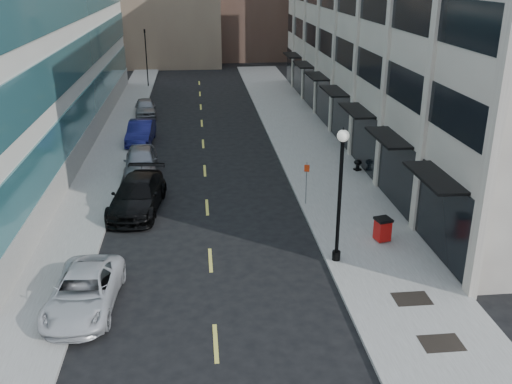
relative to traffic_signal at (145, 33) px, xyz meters
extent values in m
plane|color=black|center=(5.50, -48.00, -5.72)|extent=(160.00, 160.00, 0.00)
cube|color=gray|center=(13.00, -28.00, -5.64)|extent=(5.00, 80.00, 0.15)
cube|color=gray|center=(-1.00, -28.00, -5.64)|extent=(3.00, 80.00, 0.15)
cube|color=beige|center=(22.50, -21.00, 3.28)|extent=(14.00, 46.00, 18.00)
cube|color=black|center=(15.52, -21.00, -3.72)|extent=(0.18, 46.00, 3.60)
cube|color=black|center=(15.53, -21.00, 0.78)|extent=(0.12, 46.00, 1.80)
cube|color=beige|center=(15.50, -44.00, 3.28)|extent=(0.35, 0.60, 18.00)
cube|color=beige|center=(15.50, -38.00, 3.28)|extent=(0.35, 0.60, 18.00)
cube|color=beige|center=(15.50, -32.00, 3.28)|extent=(0.35, 0.60, 18.00)
cube|color=beige|center=(15.50, -26.00, 3.28)|extent=(0.35, 0.60, 18.00)
cube|color=beige|center=(15.50, -20.00, 3.28)|extent=(0.35, 0.60, 18.00)
cube|color=beige|center=(15.50, -14.00, 3.28)|extent=(0.35, 0.60, 18.00)
cube|color=beige|center=(15.50, -8.00, 3.28)|extent=(0.35, 0.60, 18.00)
cube|color=beige|center=(15.50, -2.00, 3.28)|extent=(0.35, 0.60, 18.00)
cube|color=black|center=(14.85, -41.00, -1.82)|extent=(1.30, 4.00, 0.12)
cube|color=black|center=(14.85, -35.00, -1.82)|extent=(1.30, 4.00, 0.12)
cube|color=black|center=(14.85, -29.00, -1.82)|extent=(1.30, 4.00, 0.12)
cube|color=black|center=(14.85, -23.00, -1.82)|extent=(1.30, 4.00, 0.12)
cube|color=black|center=(14.85, -17.00, -1.82)|extent=(1.30, 4.00, 0.12)
cube|color=black|center=(14.85, -11.00, -1.82)|extent=(1.30, 4.00, 0.12)
cube|color=black|center=(14.85, -5.00, -1.82)|extent=(1.30, 4.00, 0.12)
cube|color=gray|center=(-2.46, -21.00, -4.82)|extent=(0.20, 46.00, 1.80)
cube|color=#326F75|center=(-2.47, -21.00, -2.72)|extent=(0.14, 45.60, 2.40)
cube|color=#326F75|center=(-2.47, -21.00, 0.78)|extent=(0.14, 45.60, 2.40)
cube|color=#326F75|center=(-2.47, -21.00, 4.28)|extent=(0.14, 45.60, 2.40)
cube|color=black|center=(13.10, -47.00, -5.56)|extent=(1.40, 1.00, 0.01)
cube|color=black|center=(13.10, -44.20, -5.56)|extent=(1.40, 1.00, 0.01)
cube|color=#D8CC4C|center=(5.50, -46.00, -5.71)|extent=(0.15, 2.20, 0.01)
cube|color=#D8CC4C|center=(5.50, -40.00, -5.71)|extent=(0.15, 2.20, 0.01)
cube|color=#D8CC4C|center=(5.50, -34.00, -5.71)|extent=(0.15, 2.20, 0.01)
cube|color=#D8CC4C|center=(5.50, -28.00, -5.71)|extent=(0.15, 2.20, 0.01)
cube|color=#D8CC4C|center=(5.50, -22.00, -5.71)|extent=(0.15, 2.20, 0.01)
cube|color=#D8CC4C|center=(5.50, -16.00, -5.71)|extent=(0.15, 2.20, 0.01)
cube|color=#D8CC4C|center=(5.50, -10.00, -5.71)|extent=(0.15, 2.20, 0.01)
cube|color=#D8CC4C|center=(5.50, -4.00, -5.71)|extent=(0.15, 2.20, 0.01)
cube|color=#D8CC4C|center=(5.50, 2.00, -5.71)|extent=(0.15, 2.20, 0.01)
cylinder|color=black|center=(0.00, 0.00, -2.72)|extent=(0.12, 0.12, 6.00)
imported|color=black|center=(0.00, 0.00, 0.27)|extent=(0.66, 0.66, 1.98)
imported|color=silver|center=(0.70, -43.32, -5.00)|extent=(2.64, 5.27, 1.43)
imported|color=black|center=(1.87, -34.00, -4.85)|extent=(3.07, 6.19, 1.73)
imported|color=gray|center=(1.57, -28.17, -4.87)|extent=(2.26, 5.10, 1.70)
imported|color=#161855|center=(1.00, -21.26, -4.91)|extent=(1.94, 4.95, 1.61)
imported|color=gray|center=(0.70, -13.00, -4.97)|extent=(2.14, 4.53, 1.50)
cube|color=#B60F0C|center=(13.50, -39.17, -5.02)|extent=(0.74, 0.74, 0.99)
cube|color=black|center=(13.50, -39.17, -4.50)|extent=(0.83, 0.83, 0.12)
cylinder|color=black|center=(13.30, -38.84, -5.46)|extent=(0.06, 0.22, 0.22)
cylinder|color=black|center=(13.70, -38.84, -5.46)|extent=(0.06, 0.22, 0.22)
cylinder|color=black|center=(10.94, -40.80, -5.36)|extent=(0.36, 0.36, 0.41)
cylinder|color=black|center=(10.94, -40.80, -2.75)|extent=(0.16, 0.16, 5.19)
sphere|color=silver|center=(10.94, -40.80, 0.02)|extent=(0.50, 0.50, 0.50)
cone|color=black|center=(10.94, -40.80, 0.30)|extent=(0.14, 0.14, 0.20)
cylinder|color=slate|center=(10.80, -34.39, -4.38)|extent=(0.04, 0.04, 2.37)
cube|color=red|center=(10.80, -34.41, -3.54)|extent=(0.27, 0.11, 0.38)
cube|color=black|center=(15.06, -29.32, -5.51)|extent=(0.49, 0.49, 0.11)
cylinder|color=black|center=(15.06, -29.32, -5.30)|extent=(0.23, 0.23, 0.36)
ellipsoid|color=black|center=(15.06, -29.32, -5.05)|extent=(0.50, 0.50, 0.35)
camera|label=1|loc=(5.18, -62.33, 6.24)|focal=40.00mm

